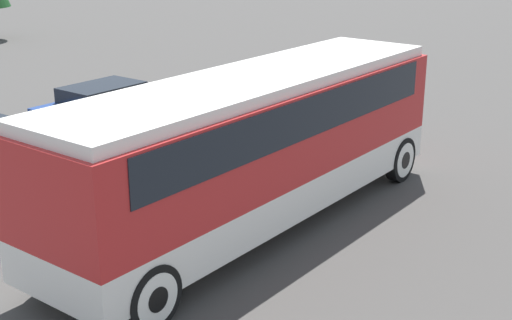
{
  "coord_description": "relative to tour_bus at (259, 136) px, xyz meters",
  "views": [
    {
      "loc": [
        -10.85,
        -8.35,
        6.08
      ],
      "look_at": [
        0.0,
        0.0,
        1.44
      ],
      "focal_mm": 50.0,
      "sensor_mm": 36.0,
      "label": 1
    }
  ],
  "objects": [
    {
      "name": "tour_bus",
      "position": [
        0.0,
        0.0,
        0.0
      ],
      "size": [
        10.35,
        2.58,
        3.2
      ],
      "color": "silver",
      "rests_on": "ground_plane"
    },
    {
      "name": "ground_plane",
      "position": [
        -0.1,
        -0.0,
        -1.93
      ],
      "size": [
        120.0,
        120.0,
        0.0
      ],
      "primitive_type": "plane",
      "color": "#423F3D"
    },
    {
      "name": "parked_car_mid",
      "position": [
        3.25,
        8.44,
        -1.28
      ],
      "size": [
        4.6,
        1.8,
        1.27
      ],
      "color": "navy",
      "rests_on": "ground_plane"
    }
  ]
}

